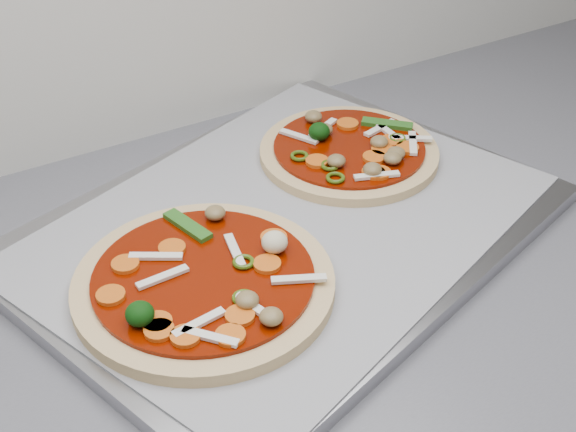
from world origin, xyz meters
TOP-DOWN VIEW (x-y plane):
  - countertop at (0.00, 1.30)m, footprint 3.60×0.60m
  - baking_tray at (-0.28, 1.35)m, footprint 0.60×0.51m
  - parchment at (-0.28, 1.35)m, footprint 0.58×0.50m
  - pizza_left at (-0.40, 1.29)m, footprint 0.26×0.26m
  - pizza_right at (-0.16, 1.41)m, footprint 0.26×0.26m

SIDE VIEW (x-z plane):
  - countertop at x=0.00m, z-range 0.86..0.90m
  - baking_tray at x=-0.28m, z-range 0.90..0.92m
  - parchment at x=-0.28m, z-range 0.92..0.92m
  - pizza_right at x=-0.16m, z-range 0.91..0.94m
  - pizza_left at x=-0.40m, z-range 0.91..0.95m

